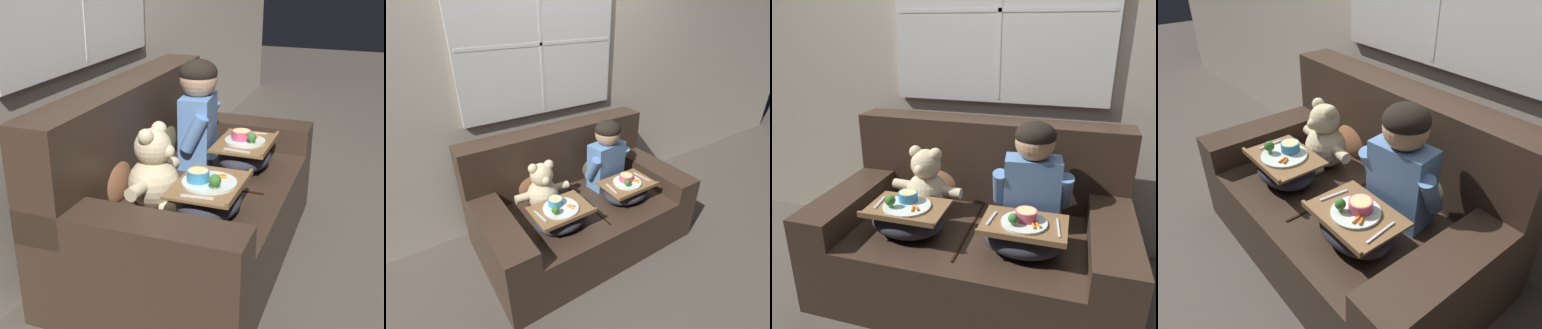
{
  "view_description": "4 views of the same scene",
  "coord_description": "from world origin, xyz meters",
  "views": [
    {
      "loc": [
        -2.37,
        -0.88,
        1.52
      ],
      "look_at": [
        -0.13,
        -0.04,
        0.57
      ],
      "focal_mm": 50.0,
      "sensor_mm": 36.0,
      "label": 1
    },
    {
      "loc": [
        -1.12,
        -1.64,
        1.82
      ],
      "look_at": [
        0.05,
        0.13,
        0.66
      ],
      "focal_mm": 28.0,
      "sensor_mm": 36.0,
      "label": 2
    },
    {
      "loc": [
        0.48,
        -1.77,
        1.45
      ],
      "look_at": [
        -0.09,
        0.12,
        0.71
      ],
      "focal_mm": 35.0,
      "sensor_mm": 36.0,
      "label": 3
    },
    {
      "loc": [
        1.26,
        -0.99,
        1.6
      ],
      "look_at": [
        0.01,
        0.01,
        0.59
      ],
      "focal_mm": 35.0,
      "sensor_mm": 36.0,
      "label": 4
    }
  ],
  "objects": [
    {
      "name": "lap_tray_child",
      "position": [
        0.3,
        -0.19,
        0.49
      ],
      "size": [
        0.41,
        0.3,
        0.23
      ],
      "color": "#2D2D38",
      "rests_on": "child_figure"
    },
    {
      "name": "lap_tray_teddy",
      "position": [
        -0.3,
        -0.19,
        0.49
      ],
      "size": [
        0.4,
        0.3,
        0.23
      ],
      "color": "#2D2D38",
      "rests_on": "teddy_bear"
    },
    {
      "name": "throw_pillow_behind_child",
      "position": [
        0.3,
        0.3,
        0.56
      ],
      "size": [
        0.33,
        0.16,
        0.34
      ],
      "color": "#898456",
      "rests_on": "couch"
    },
    {
      "name": "child_figure",
      "position": [
        0.3,
        0.08,
        0.73
      ],
      "size": [
        0.43,
        0.22,
        0.59
      ],
      "color": "#5B84BC",
      "rests_on": "couch"
    },
    {
      "name": "teddy_bear",
      "position": [
        -0.3,
        0.08,
        0.57
      ],
      "size": [
        0.43,
        0.3,
        0.4
      ],
      "color": "beige",
      "rests_on": "couch"
    },
    {
      "name": "couch",
      "position": [
        0.0,
        0.08,
        0.32
      ],
      "size": [
        1.65,
        0.97,
        0.91
      ],
      "color": "#38281E",
      "rests_on": "ground_plane"
    },
    {
      "name": "throw_pillow_behind_teddy",
      "position": [
        -0.3,
        0.3,
        0.56
      ],
      "size": [
        0.34,
        0.16,
        0.35
      ],
      "color": "#B2754C",
      "rests_on": "couch"
    },
    {
      "name": "ground_plane",
      "position": [
        0.0,
        0.0,
        0.0
      ],
      "size": [
        14.0,
        14.0,
        0.0
      ],
      "primitive_type": "plane",
      "color": "#4C443D"
    }
  ]
}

